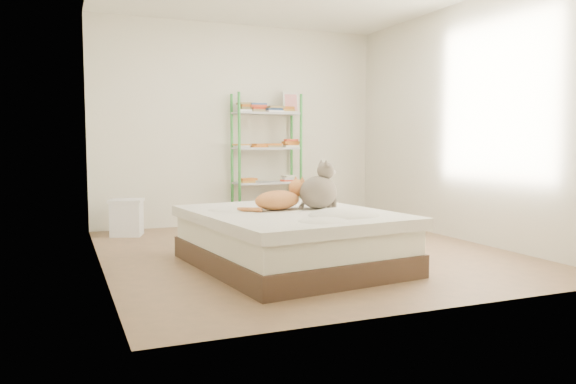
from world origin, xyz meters
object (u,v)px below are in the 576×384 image
bed (290,239)px  shelf_unit (267,156)px  orange_cat (277,198)px  white_bin (127,217)px  grey_cat (318,185)px  cardboard_box (318,217)px

bed → shelf_unit: shelf_unit is taller
bed → orange_cat: (-0.07, 0.13, 0.35)m
bed → white_bin: size_ratio=4.62×
shelf_unit → grey_cat: bearing=-99.2°
orange_cat → grey_cat: size_ratio=1.28×
bed → shelf_unit: (0.68, 2.43, 0.66)m
shelf_unit → orange_cat: bearing=-108.0°
grey_cat → shelf_unit: 2.40m
orange_cat → white_bin: 2.36m
cardboard_box → white_bin: 2.27m
bed → grey_cat: (0.30, 0.07, 0.45)m
grey_cat → cardboard_box: size_ratio=0.80×
white_bin → grey_cat: bearing=-56.1°
cardboard_box → shelf_unit: bearing=135.5°
white_bin → orange_cat: bearing=-62.8°
grey_cat → shelf_unit: size_ratio=0.24×
shelf_unit → white_bin: 1.95m
bed → orange_cat: size_ratio=3.80×
shelf_unit → white_bin: (-1.81, -0.23, -0.68)m
shelf_unit → bed: bearing=-105.6°
shelf_unit → cardboard_box: (0.41, -0.68, -0.74)m
bed → grey_cat: size_ratio=4.85×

